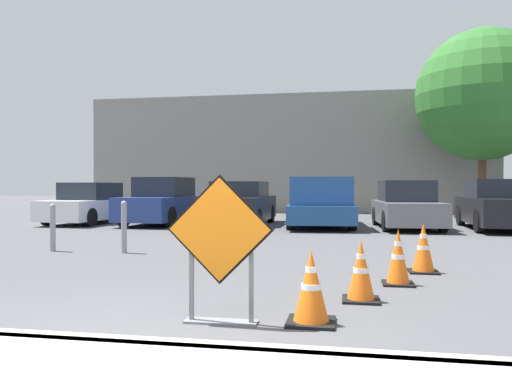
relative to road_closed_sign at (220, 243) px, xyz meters
name	(u,v)px	position (x,y,z in m)	size (l,w,h in m)	color
ground_plane	(284,234)	(-0.49, 8.97, -0.79)	(96.00, 96.00, 0.00)	#4C4C4F
curb_lip	(126,348)	(-0.49, -1.03, -0.72)	(28.34, 0.20, 0.14)	#ADAAA3
road_closed_sign	(220,243)	(0.00, 0.00, 0.00)	(1.06, 0.20, 1.44)	black
traffic_cone_nearest	(311,288)	(0.87, 0.17, -0.44)	(0.47, 0.47, 0.71)	black
traffic_cone_second	(361,271)	(1.37, 1.22, -0.44)	(0.43, 0.43, 0.71)	black
traffic_cone_third	(398,257)	(1.89, 2.29, -0.42)	(0.41, 0.41, 0.76)	black
traffic_cone_fourth	(423,248)	(2.37, 3.34, -0.41)	(0.44, 0.44, 0.76)	black
parked_car_nearest	(90,205)	(-7.79, 11.75, -0.13)	(1.98, 4.11, 1.45)	white
parked_car_second	(164,203)	(-5.07, 11.89, -0.04)	(1.99, 4.40, 1.64)	navy
parked_car_third	(240,205)	(-2.36, 11.94, -0.09)	(1.93, 4.65, 1.48)	black
pickup_truck	(320,205)	(0.38, 11.67, -0.07)	(2.37, 5.26, 1.60)	navy
parked_car_fourth	(407,207)	(3.07, 11.54, -0.11)	(1.96, 4.11, 1.50)	slate
parked_car_fifth	(498,206)	(5.79, 11.68, -0.07)	(1.99, 4.54, 1.54)	black
bollard_nearest	(124,226)	(-3.14, 4.61, -0.24)	(0.12, 0.12, 1.04)	gray
bollard_second	(53,226)	(-4.70, 4.61, -0.27)	(0.12, 0.12, 0.97)	gray
building_facade_backdrop	(289,156)	(-1.83, 22.30, 2.17)	(20.27, 5.00, 5.91)	gray
street_tree_behind_lot	(483,95)	(6.72, 17.17, 4.27)	(5.38, 5.38, 7.76)	#513823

